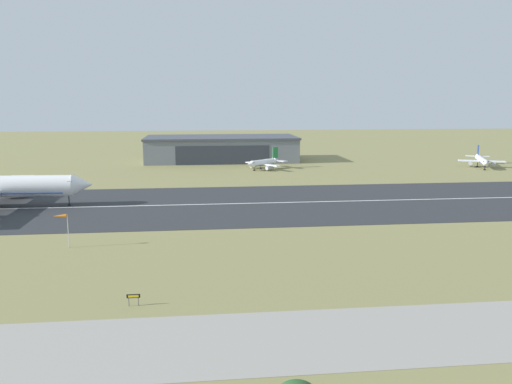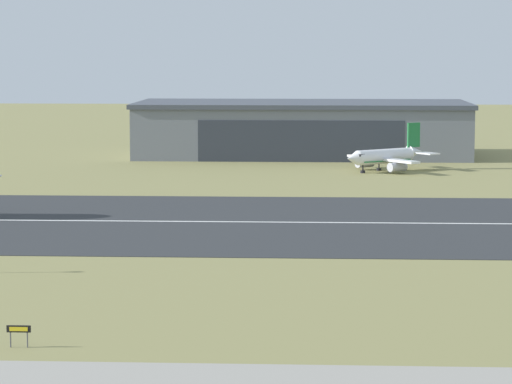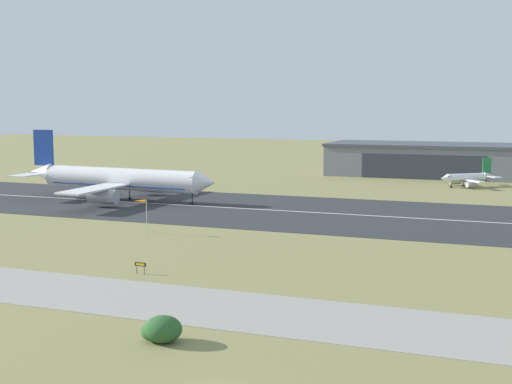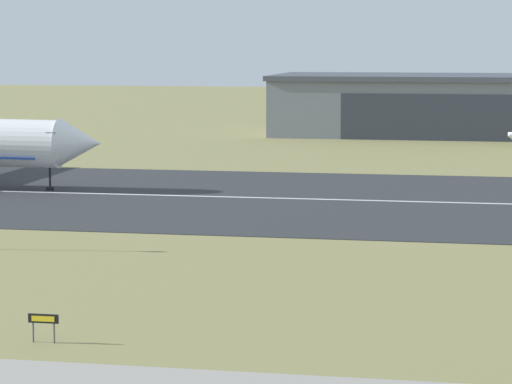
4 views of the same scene
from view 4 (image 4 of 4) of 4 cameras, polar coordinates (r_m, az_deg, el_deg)
hangar_building at (r=224.10m, az=9.53°, el=4.07°), size 67.07×30.14×10.91m
runway_sign at (r=69.47m, az=-9.98°, el=-5.99°), size 1.78×0.13×1.64m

